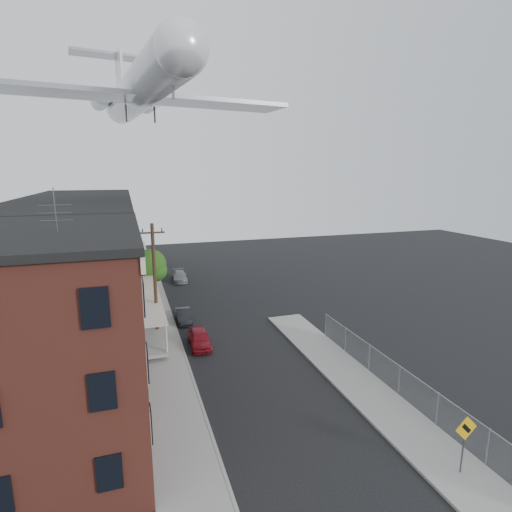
{
  "coord_description": "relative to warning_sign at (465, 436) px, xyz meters",
  "views": [
    {
      "loc": [
        -7.33,
        -12.41,
        12.73
      ],
      "look_at": [
        -0.43,
        8.83,
        8.02
      ],
      "focal_mm": 28.0,
      "sensor_mm": 36.0,
      "label": 1
    }
  ],
  "objects": [
    {
      "name": "ground",
      "position": [
        -5.6,
        1.03,
        -1.88
      ],
      "size": [
        120.0,
        120.0,
        0.0
      ],
      "primitive_type": "plane",
      "color": "black",
      "rests_on": "ground"
    },
    {
      "name": "row_house_b",
      "position": [
        -17.56,
        24.53,
        3.25
      ],
      "size": [
        11.98,
        7.0,
        10.3
      ],
      "color": "gray",
      "rests_on": "ground"
    },
    {
      "name": "sidewalk_left",
      "position": [
        -11.1,
        25.03,
        -1.82
      ],
      "size": [
        3.0,
        62.0,
        0.12
      ],
      "primitive_type": "cube",
      "color": "gray",
      "rests_on": "ground"
    },
    {
      "name": "curb_right",
      "position": [
        -1.55,
        7.03,
        -1.81
      ],
      "size": [
        0.15,
        26.0,
        0.14
      ],
      "primitive_type": "cube",
      "color": "gray",
      "rests_on": "ground"
    },
    {
      "name": "car_near",
      "position": [
        -8.38,
        16.28,
        -1.25
      ],
      "size": [
        1.63,
        3.75,
        1.26
      ],
      "primitive_type": "imported",
      "rotation": [
        0.0,
        0.0,
        -0.04
      ],
      "color": "maroon",
      "rests_on": "ground"
    },
    {
      "name": "airplane",
      "position": [
        -11.01,
        29.51,
        18.41
      ],
      "size": [
        26.9,
        30.72,
        8.84
      ],
      "color": "silver",
      "rests_on": "ground"
    },
    {
      "name": "curb_left",
      "position": [
        -9.65,
        25.03,
        -1.81
      ],
      "size": [
        0.15,
        62.0,
        0.14
      ],
      "primitive_type": "cube",
      "color": "gray",
      "rests_on": "ground"
    },
    {
      "name": "utility_pole",
      "position": [
        -11.2,
        19.03,
        2.79
      ],
      "size": [
        1.8,
        0.26,
        9.0
      ],
      "color": "black",
      "rests_on": "ground"
    },
    {
      "name": "chainlink_fence",
      "position": [
        1.4,
        6.03,
        -0.89
      ],
      "size": [
        0.06,
        18.06,
        1.9
      ],
      "color": "gray",
      "rests_on": "ground"
    },
    {
      "name": "sidewalk_right",
      "position": [
        -0.1,
        7.03,
        -1.82
      ],
      "size": [
        3.0,
        26.0,
        0.12
      ],
      "primitive_type": "cube",
      "color": "gray",
      "rests_on": "ground"
    },
    {
      "name": "car_far",
      "position": [
        -7.4,
        35.14,
        -1.3
      ],
      "size": [
        1.86,
        4.09,
        1.16
      ],
      "primitive_type": "imported",
      "rotation": [
        0.0,
        0.0,
        -0.06
      ],
      "color": "gray",
      "rests_on": "ground"
    },
    {
      "name": "street_tree",
      "position": [
        -10.87,
        28.95,
        1.57
      ],
      "size": [
        3.22,
        3.2,
        5.2
      ],
      "color": "black",
      "rests_on": "ground"
    },
    {
      "name": "row_house_e",
      "position": [
        -17.56,
        45.53,
        3.25
      ],
      "size": [
        11.98,
        7.0,
        10.3
      ],
      "color": "slate",
      "rests_on": "ground"
    },
    {
      "name": "row_house_d",
      "position": [
        -17.56,
        38.53,
        3.25
      ],
      "size": [
        11.98,
        7.0,
        10.3
      ],
      "color": "gray",
      "rests_on": "ground"
    },
    {
      "name": "warning_sign",
      "position": [
        0.0,
        0.0,
        0.0
      ],
      "size": [
        1.1,
        0.11,
        2.8
      ],
      "color": "#515156",
      "rests_on": "ground"
    },
    {
      "name": "car_mid",
      "position": [
        -8.8,
        21.62,
        -1.32
      ],
      "size": [
        1.23,
        3.41,
        1.12
      ],
      "primitive_type": "imported",
      "rotation": [
        0.0,
        0.0,
        -0.01
      ],
      "color": "black",
      "rests_on": "ground"
    },
    {
      "name": "row_house_a",
      "position": [
        -17.56,
        17.53,
        3.25
      ],
      "size": [
        11.98,
        7.0,
        10.3
      ],
      "color": "slate",
      "rests_on": "ground"
    },
    {
      "name": "corner_building",
      "position": [
        -17.6,
        8.03,
        3.28
      ],
      "size": [
        10.31,
        12.3,
        12.15
      ],
      "color": "#351911",
      "rests_on": "ground"
    },
    {
      "name": "row_house_c",
      "position": [
        -17.56,
        31.53,
        3.25
      ],
      "size": [
        11.98,
        7.0,
        10.3
      ],
      "color": "slate",
      "rests_on": "ground"
    }
  ]
}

